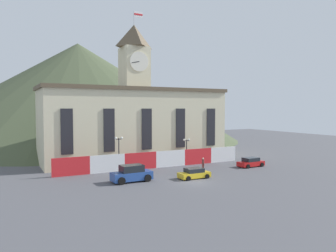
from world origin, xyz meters
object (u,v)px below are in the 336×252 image
Objects in this scene: car_yellow_coupe at (194,174)px; street_lamp_center at (119,146)px; street_lamp_left at (187,145)px; car_blue_van at (132,174)px; car_red_sedan at (251,162)px; pedestrian at (203,163)px.

street_lamp_center is at bearing 124.25° from car_yellow_coupe.
car_blue_van is at bearing -147.62° from street_lamp_left.
car_red_sedan is 7.95m from pedestrian.
street_lamp_left is 0.82× the size of car_blue_van.
street_lamp_left is 15.35m from car_blue_van.
car_blue_van is at bearing 166.34° from car_yellow_coupe.
car_red_sedan is at bearing 1.91° from car_blue_van.
pedestrian is at bearing 12.48° from car_blue_van.
car_yellow_coupe is (6.87, -10.08, -3.00)m from street_lamp_center.
street_lamp_center is at bearing 157.42° from car_red_sedan.
street_lamp_center reaches higher than car_yellow_coupe.
car_blue_van is (-1.13, -8.14, -2.66)m from street_lamp_center.
car_yellow_coupe is at bearing -115.62° from street_lamp_left.
car_red_sedan is 0.87× the size of car_blue_van.
street_lamp_left is 1.00× the size of car_yellow_coupe.
pedestrian is (-7.70, 1.96, 0.25)m from car_red_sedan.
pedestrian is at bearing 46.82° from car_yellow_coupe.
pedestrian is (12.86, 3.24, -0.04)m from car_blue_van.
car_blue_van reaches higher than pedestrian.
car_yellow_coupe is at bearing -168.74° from car_red_sedan.
car_red_sedan is (19.43, -6.86, -2.95)m from street_lamp_center.
street_lamp_left reaches higher than car_yellow_coupe.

